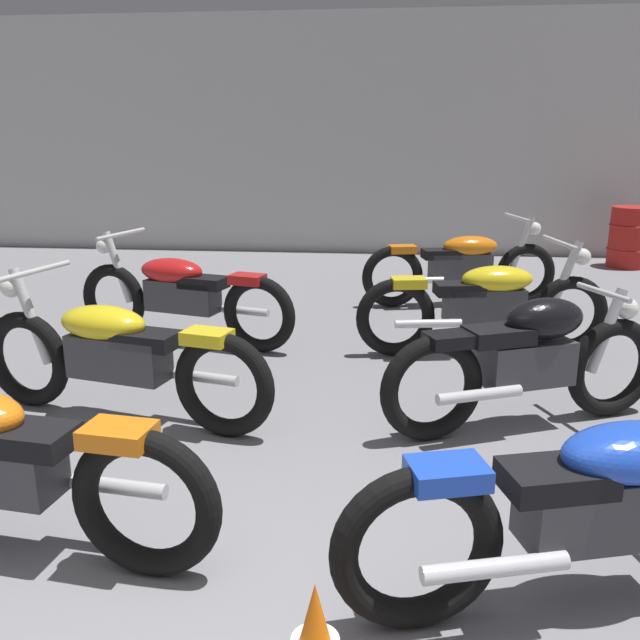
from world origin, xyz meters
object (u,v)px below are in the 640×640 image
object	(u,v)px
motorcycle_left_row_2	(181,294)
motorcycle_right_row_3	(462,265)
motorcycle_left_row_1	(117,354)
oil_drum	(630,237)
motorcycle_right_row_1	(529,359)
motorcycle_right_row_0	(609,502)
motorcycle_right_row_2	(486,303)

from	to	relation	value
motorcycle_left_row_2	motorcycle_right_row_3	distance (m)	3.10
motorcycle_left_row_2	motorcycle_left_row_1	bearing A→B (deg)	-86.55
motorcycle_left_row_1	oil_drum	world-z (taller)	motorcycle_left_row_1
motorcycle_right_row_1	motorcycle_right_row_0	bearing A→B (deg)	-90.82
motorcycle_left_row_2	motorcycle_right_row_1	world-z (taller)	motorcycle_left_row_2
motorcycle_right_row_0	oil_drum	xyz separation A→B (m)	(2.52, 7.37, -0.03)
motorcycle_left_row_1	motorcycle_left_row_2	bearing A→B (deg)	93.45
motorcycle_right_row_0	motorcycle_right_row_1	distance (m)	1.68
motorcycle_right_row_1	oil_drum	size ratio (longest dim) A/B	2.19
motorcycle_right_row_2	motorcycle_right_row_1	bearing A→B (deg)	-87.38
motorcycle_right_row_3	oil_drum	distance (m)	3.59
motorcycle_right_row_1	motorcycle_right_row_3	bearing A→B (deg)	91.74
motorcycle_right_row_0	motorcycle_right_row_3	world-z (taller)	same
motorcycle_right_row_1	motorcycle_right_row_3	distance (m)	3.20
motorcycle_right_row_3	motorcycle_left_row_1	bearing A→B (deg)	-126.96
motorcycle_left_row_1	motorcycle_right_row_0	distance (m)	3.01
motorcycle_left_row_2	motorcycle_right_row_3	xyz separation A→B (m)	(2.62, 1.66, 0.00)
motorcycle_left_row_1	motorcycle_right_row_1	size ratio (longest dim) A/B	1.15
motorcycle_right_row_0	motorcycle_right_row_1	size ratio (longest dim) A/B	1.14
motorcycle_left_row_1	motorcycle_right_row_0	size ratio (longest dim) A/B	1.01
motorcycle_left_row_2	oil_drum	world-z (taller)	motorcycle_left_row_2
motorcycle_left_row_1	oil_drum	bearing A→B (deg)	48.80
motorcycle_right_row_0	oil_drum	bearing A→B (deg)	71.14
motorcycle_right_row_2	oil_drum	bearing A→B (deg)	58.64
motorcycle_right_row_0	motorcycle_right_row_1	bearing A→B (deg)	89.18
motorcycle_right_row_1	motorcycle_right_row_2	xyz separation A→B (m)	(-0.07, 1.48, -0.01)
motorcycle_left_row_1	motorcycle_right_row_2	distance (m)	3.03
motorcycle_right_row_2	motorcycle_right_row_3	bearing A→B (deg)	90.97
motorcycle_left_row_2	motorcycle_right_row_1	xyz separation A→B (m)	(2.72, -1.54, 0.01)
motorcycle_right_row_0	motorcycle_right_row_2	bearing A→B (deg)	90.79
motorcycle_right_row_1	motorcycle_left_row_2	bearing A→B (deg)	150.48
motorcycle_left_row_1	motorcycle_right_row_2	world-z (taller)	same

